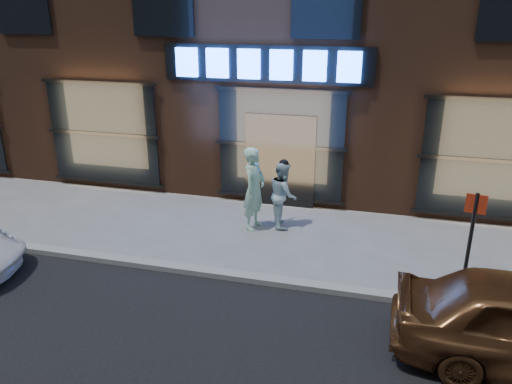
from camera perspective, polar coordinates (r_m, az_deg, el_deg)
ground at (r=9.75m, az=-2.27°, el=-9.87°), size 90.00×90.00×0.00m
curb at (r=9.72m, az=-2.27°, el=-9.57°), size 60.00×0.25×0.12m
man_bowtie at (r=11.48m, az=-0.22°, el=0.39°), size 0.60×0.79×1.95m
man_cap at (r=11.68m, az=3.13°, el=-0.26°), size 0.81×0.91×1.57m
sign_post at (r=9.16m, az=23.29°, el=-4.95°), size 0.33×0.09×2.07m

